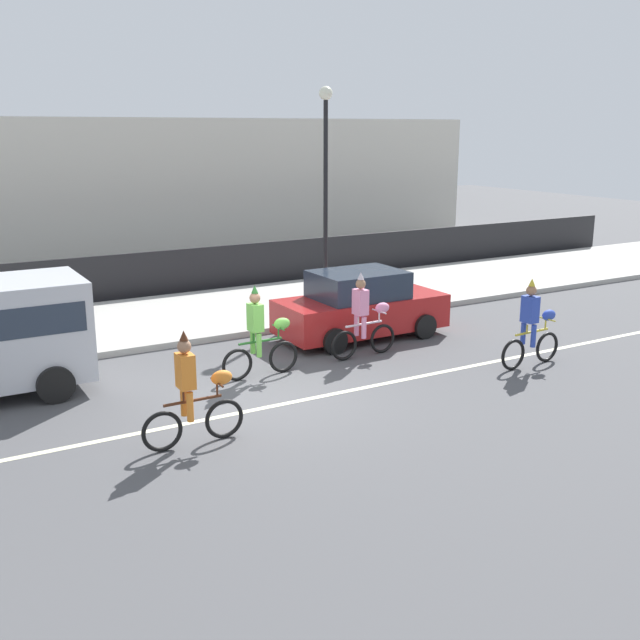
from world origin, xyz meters
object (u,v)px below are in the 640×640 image
(parade_cyclist_orange, at_px, (193,395))
(parked_car_red, at_px, (360,306))
(parade_cyclist_lime, at_px, (261,337))
(pedestrian_onlooker, at_px, (52,301))
(parade_cyclist_cobalt, at_px, (532,328))
(street_lamp_post, at_px, (326,165))
(parade_cyclist_pink, at_px, (364,320))

(parade_cyclist_orange, height_order, parked_car_red, parade_cyclist_orange)
(parade_cyclist_lime, distance_m, parked_car_red, 3.66)
(parade_cyclist_lime, xyz_separation_m, pedestrian_onlooker, (-3.16, 4.64, 0.17))
(parade_cyclist_cobalt, relative_size, street_lamp_post, 0.33)
(parked_car_red, relative_size, pedestrian_onlooker, 2.53)
(parked_car_red, height_order, street_lamp_post, street_lamp_post)
(parade_cyclist_lime, relative_size, parked_car_red, 0.47)
(parade_cyclist_pink, distance_m, pedestrian_onlooker, 7.32)
(parade_cyclist_orange, relative_size, parked_car_red, 0.47)
(parade_cyclist_orange, xyz_separation_m, pedestrian_onlooker, (-0.75, 7.20, 0.17))
(parade_cyclist_lime, xyz_separation_m, parade_cyclist_cobalt, (5.29, -2.25, 0.00))
(parade_cyclist_lime, distance_m, street_lamp_post, 6.82)
(parade_cyclist_pink, bearing_deg, parade_cyclist_orange, -151.99)
(parade_cyclist_orange, height_order, street_lamp_post, street_lamp_post)
(parade_cyclist_cobalt, xyz_separation_m, pedestrian_onlooker, (-8.45, 6.89, 0.17))
(parade_cyclist_cobalt, distance_m, street_lamp_post, 7.47)
(parade_cyclist_lime, distance_m, parade_cyclist_pink, 2.58)
(parked_car_red, distance_m, street_lamp_post, 4.43)
(parade_cyclist_pink, bearing_deg, parade_cyclist_cobalt, -40.86)
(pedestrian_onlooker, bearing_deg, parade_cyclist_orange, -84.05)
(parade_cyclist_pink, xyz_separation_m, pedestrian_onlooker, (-5.73, 4.54, 0.17))
(pedestrian_onlooker, bearing_deg, parade_cyclist_lime, -55.78)
(street_lamp_post, bearing_deg, parade_cyclist_pink, -109.65)
(parade_cyclist_lime, xyz_separation_m, parade_cyclist_pink, (2.58, 0.10, 0.00))
(parked_car_red, bearing_deg, parade_cyclist_cobalt, -62.52)
(parade_cyclist_orange, xyz_separation_m, parked_car_red, (5.76, 4.02, -0.06))
(parked_car_red, bearing_deg, street_lamp_post, 75.51)
(parade_cyclist_pink, bearing_deg, parade_cyclist_lime, -177.82)
(parade_cyclist_cobalt, xyz_separation_m, parked_car_red, (-1.93, 3.71, -0.06))
(parade_cyclist_orange, distance_m, pedestrian_onlooker, 7.24)
(parade_cyclist_lime, xyz_separation_m, street_lamp_post, (4.12, 4.43, 3.15))
(parade_cyclist_lime, bearing_deg, parade_cyclist_orange, -133.33)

